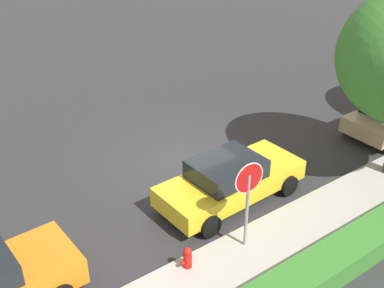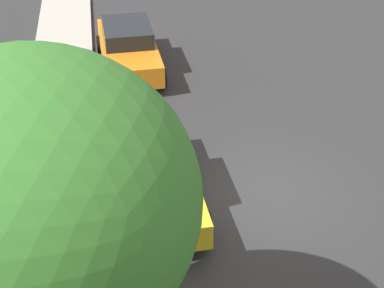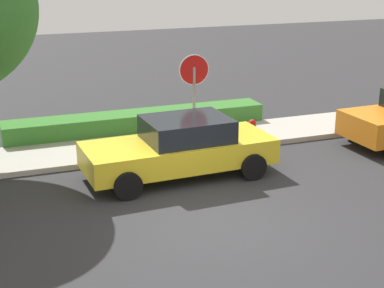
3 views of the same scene
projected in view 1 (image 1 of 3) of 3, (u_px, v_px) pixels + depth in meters
ground_plane at (186, 162)px, 16.24m from camera, size 60.00×60.00×0.00m
sidewalk_curb at (291, 237)px, 12.80m from camera, size 32.00×2.06×0.14m
stop_sign at (248, 191)px, 11.63m from camera, size 0.83×0.08×2.60m
parked_car_yellow at (230, 180)px, 14.01m from camera, size 4.60×2.12×1.44m
fire_hydrant at (187, 260)px, 11.63m from camera, size 0.30×0.22×0.72m
front_yard_hedge at (331, 264)px, 11.57m from camera, size 7.80×0.97×0.65m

